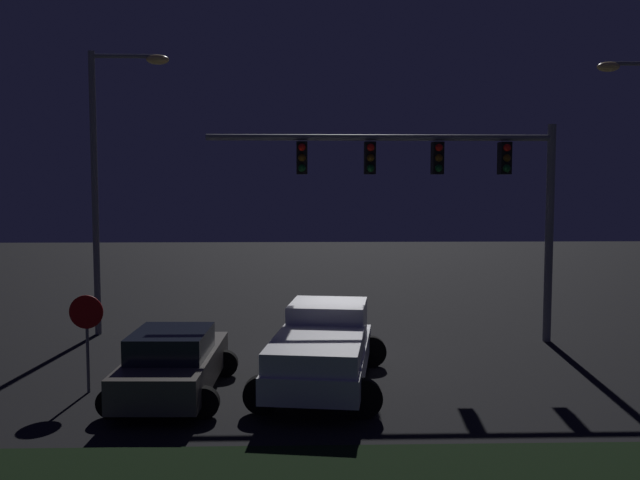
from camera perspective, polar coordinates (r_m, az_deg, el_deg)
ground_plane at (r=17.66m, az=1.15°, el=-10.75°), size 80.00×80.00×0.00m
pickup_truck at (r=15.87m, az=0.31°, el=-8.77°), size 3.40×5.63×1.80m
car_sedan at (r=15.51m, az=-12.33°, el=-10.18°), size 2.57×4.45×1.51m
traffic_signal_gantry at (r=20.23m, az=10.02°, el=5.52°), size 10.32×0.56×6.50m
street_lamp_left at (r=22.02m, az=-17.48°, el=6.47°), size 2.47×0.44×8.82m
stop_sign at (r=16.09m, az=-19.18°, el=-6.79°), size 0.76×0.08×2.23m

